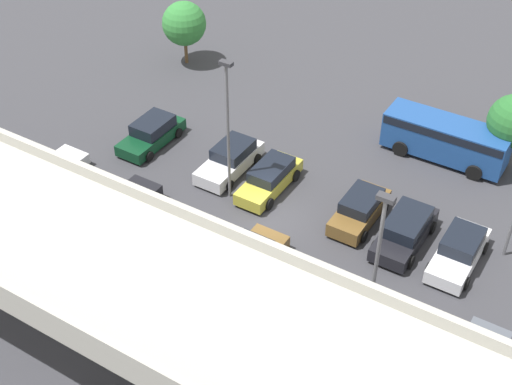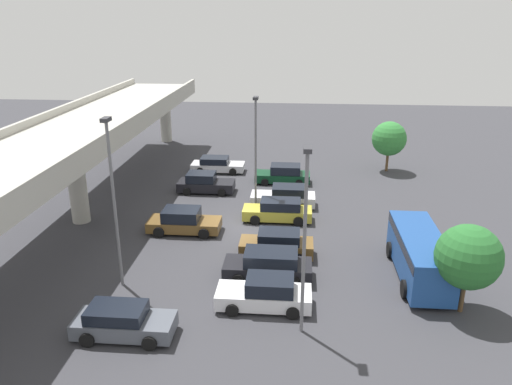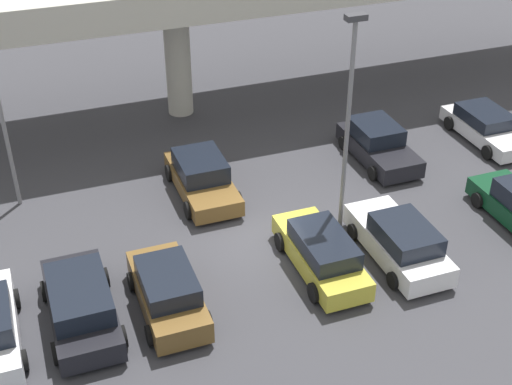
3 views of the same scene
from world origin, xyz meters
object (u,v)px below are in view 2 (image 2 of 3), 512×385
object	(u,v)px
parked_car_6	(284,197)
tree_front_left	(468,257)
parked_car_9	(217,165)
shuttle_bus	(420,252)
lamp_post_mid_lot	(305,230)
parked_car_5	(278,211)
lamp_post_near_aisle	(113,193)
parked_car_4	(183,221)
parked_car_0	(122,322)
tree_front_centre	(389,139)
parked_car_8	(283,174)
parked_car_7	(205,183)
lamp_post_by_overpass	(256,147)
parked_car_1	(266,294)
parked_car_2	(269,265)
parked_car_3	(277,244)

from	to	relation	value
parked_car_6	tree_front_left	bearing A→B (deg)	123.83
parked_car_9	shuttle_bus	distance (m)	23.36
parked_car_9	lamp_post_mid_lot	bearing A→B (deg)	-72.13
parked_car_5	lamp_post_near_aisle	bearing A→B (deg)	50.00
parked_car_4	shuttle_bus	world-z (taller)	shuttle_bus
parked_car_5	shuttle_bus	bearing A→B (deg)	137.78
parked_car_0	tree_front_centre	bearing A→B (deg)	59.16
lamp_post_mid_lot	parked_car_5	bearing A→B (deg)	7.17
parked_car_8	parked_car_9	size ratio (longest dim) A/B	0.97
parked_car_8	lamp_post_near_aisle	distance (m)	20.29
shuttle_bus	lamp_post_mid_lot	xyz separation A→B (m)	(-5.65, 6.44, 3.58)
shuttle_bus	parked_car_7	bearing A→B (deg)	47.98
parked_car_8	tree_front_left	size ratio (longest dim) A/B	1.03
lamp_post_by_overpass	tree_front_left	world-z (taller)	lamp_post_by_overpass
lamp_post_mid_lot	tree_front_left	xyz separation A→B (m)	(2.30, -7.81, -2.10)
parked_car_1	parked_car_9	size ratio (longest dim) A/B	0.97
tree_front_left	lamp_post_mid_lot	bearing A→B (deg)	106.44
parked_car_6	parked_car_7	bearing A→B (deg)	-22.30
parked_car_2	parked_car_4	size ratio (longest dim) A/B	1.01
parked_car_0	lamp_post_mid_lot	bearing A→B (deg)	7.30
lamp_post_near_aisle	parked_car_7	bearing A→B (deg)	-6.61
parked_car_8	parked_car_2	bearing A→B (deg)	89.15
parked_car_1	parked_car_5	world-z (taller)	parked_car_1
parked_car_2	tree_front_left	world-z (taller)	tree_front_left
tree_front_centre	parked_car_0	bearing A→B (deg)	149.16
parked_car_2	lamp_post_near_aisle	xyz separation A→B (m)	(-1.34, 7.86, 4.47)
parked_car_2	parked_car_9	distance (m)	20.31
lamp_post_near_aisle	parked_car_4	bearing A→B (deg)	-14.17
parked_car_3	parked_car_7	size ratio (longest dim) A/B	0.96
parked_car_1	tree_front_left	world-z (taller)	tree_front_left
parked_car_2	parked_car_4	distance (m)	8.37
shuttle_bus	parked_car_6	bearing A→B (deg)	37.12
parked_car_4	parked_car_5	bearing A→B (deg)	21.58
parked_car_2	parked_car_3	bearing A→B (deg)	-97.05
parked_car_9	tree_front_centre	size ratio (longest dim) A/B	1.04
parked_car_3	parked_car_4	distance (m)	7.09
parked_car_0	parked_car_4	world-z (taller)	parked_car_4
parked_car_7	lamp_post_near_aisle	xyz separation A→B (m)	(-15.16, 1.76, 4.52)
parked_car_2	parked_car_3	distance (m)	2.74
parked_car_4	parked_car_3	bearing A→B (deg)	-25.43
parked_car_6	parked_car_7	xyz separation A→B (m)	(2.71, 6.62, -0.00)
parked_car_9	lamp_post_mid_lot	distance (m)	25.76
parked_car_0	parked_car_9	size ratio (longest dim) A/B	0.93
parked_car_1	lamp_post_mid_lot	world-z (taller)	lamp_post_mid_lot
parked_car_0	parked_car_8	world-z (taller)	parked_car_8
parked_car_7	parked_car_1	bearing A→B (deg)	-69.90
parked_car_2	parked_car_8	bearing A→B (deg)	-90.85
parked_car_8	tree_front_centre	xyz separation A→B (m)	(4.28, -9.48, 2.33)
parked_car_5	lamp_post_mid_lot	bearing A→B (deg)	97.17
parked_car_0	parked_car_2	bearing A→B (deg)	42.73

